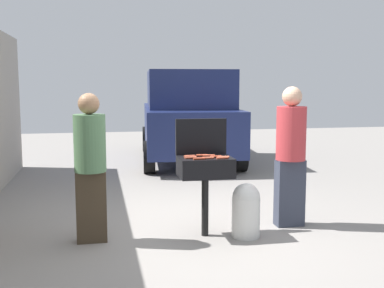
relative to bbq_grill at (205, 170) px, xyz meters
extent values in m
plane|color=gray|center=(-0.05, 0.16, -0.77)|extent=(24.00, 24.00, 0.00)
cylinder|color=black|center=(0.00, 0.00, -0.42)|extent=(0.08, 0.08, 0.69)
cube|color=black|center=(0.00, 0.00, 0.03)|extent=(0.60, 0.44, 0.22)
cube|color=black|center=(0.00, 0.22, 0.35)|extent=(0.60, 0.05, 0.42)
cylinder|color=#C6593D|center=(0.00, -0.13, 0.16)|extent=(0.13, 0.03, 0.03)
cylinder|color=#AD4228|center=(0.11, -0.06, 0.16)|extent=(0.13, 0.03, 0.03)
cylinder|color=#B74C33|center=(0.16, -0.17, 0.16)|extent=(0.13, 0.03, 0.03)
cylinder|color=#AD4228|center=(-0.11, -0.16, 0.16)|extent=(0.13, 0.04, 0.03)
cylinder|color=#B74C33|center=(0.05, 0.03, 0.16)|extent=(0.13, 0.04, 0.03)
cylinder|color=#AD4228|center=(-0.02, 0.06, 0.16)|extent=(0.13, 0.04, 0.03)
cylinder|color=#C6593D|center=(0.18, -0.11, 0.16)|extent=(0.13, 0.04, 0.03)
cylinder|color=#C6593D|center=(-0.18, -0.07, 0.16)|extent=(0.13, 0.03, 0.03)
cylinder|color=#C6593D|center=(-0.17, 0.03, 0.16)|extent=(0.13, 0.03, 0.03)
cylinder|color=silver|center=(0.45, -0.13, -0.54)|extent=(0.32, 0.32, 0.46)
sphere|color=silver|center=(0.45, -0.13, -0.31)|extent=(0.31, 0.31, 0.31)
cube|color=#3F3323|center=(-1.27, 0.05, -0.38)|extent=(0.33, 0.18, 0.78)
cylinder|color=#4C724C|center=(-1.27, 0.05, 0.33)|extent=(0.34, 0.34, 0.62)
sphere|color=#936B4C|center=(-1.27, 0.05, 0.75)|extent=(0.23, 0.23, 0.23)
cube|color=#333847|center=(1.10, 0.18, -0.36)|extent=(0.34, 0.19, 0.82)
cylinder|color=#B23338|center=(1.10, 0.18, 0.37)|extent=(0.36, 0.36, 0.65)
sphere|color=tan|center=(1.10, 0.18, 0.81)|extent=(0.24, 0.24, 0.24)
cube|color=navy|center=(0.82, 5.40, 0.00)|extent=(2.28, 4.55, 0.90)
cube|color=navy|center=(0.81, 5.20, 0.85)|extent=(1.98, 2.75, 0.80)
cylinder|color=black|center=(1.59, 3.79, -0.45)|extent=(0.28, 0.66, 0.64)
cylinder|color=black|center=(-0.21, 3.95, -0.45)|extent=(0.28, 0.66, 0.64)
cylinder|color=black|center=(1.86, 6.85, -0.45)|extent=(0.28, 0.66, 0.64)
cylinder|color=black|center=(0.06, 7.01, -0.45)|extent=(0.28, 0.66, 0.64)
camera|label=1|loc=(-1.18, -5.11, 0.96)|focal=44.05mm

